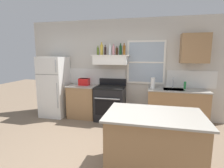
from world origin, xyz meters
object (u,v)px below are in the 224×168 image
bottle_balsamic_dark (105,51)px  kitchen_island (153,143)px  bottle_dark_green_wine (121,50)px  bottle_amber_wine (124,50)px  bottle_clear_tall (110,50)px  bottle_champagne_gold_foil (102,50)px  bottle_rose_pink (114,50)px  dish_soap_bottle (185,85)px  paper_towel_roll (153,83)px  refrigerator (54,87)px  stove_range (110,103)px  toaster (84,82)px  bottle_brown_stout (117,51)px  bottle_olive_oil_square (98,51)px

bottle_balsamic_dark → kitchen_island: 2.74m
bottle_dark_green_wine → bottle_amber_wine: size_ratio=1.02×
bottle_clear_tall → bottle_dark_green_wine: 0.30m
bottle_balsamic_dark → bottle_dark_green_wine: 0.40m
bottle_champagne_gold_foil → bottle_amber_wine: (0.61, -0.05, -0.02)m
bottle_rose_pink → dish_soap_bottle: 2.02m
bottle_balsamic_dark → bottle_dark_green_wine: bearing=7.0°
bottle_clear_tall → paper_towel_roll: bottle_clear_tall is taller
dish_soap_bottle → bottle_dark_green_wine: bearing=-178.9°
bottle_clear_tall → kitchen_island: size_ratio=0.21×
paper_towel_roll → dish_soap_bottle: bearing=7.3°
bottle_rose_pink → dish_soap_bottle: size_ratio=1.58×
dish_soap_bottle → kitchen_island: size_ratio=0.13×
refrigerator → stove_range: bearing=0.8°
toaster → bottle_champagne_gold_foil: 1.01m
refrigerator → bottle_balsamic_dark: 1.81m
bottle_rose_pink → bottle_amber_wine: size_ratio=0.96×
stove_range → paper_towel_roll: bearing=1.9°
toaster → bottle_brown_stout: bottle_brown_stout is taller
bottle_champagne_gold_foil → kitchen_island: 2.84m
toaster → kitchen_island: 2.80m
refrigerator → bottle_amber_wine: bearing=1.8°
refrigerator → toaster: size_ratio=5.70×
bottle_olive_oil_square → kitchen_island: size_ratio=0.17×
toaster → dish_soap_bottle: 2.64m
bottle_amber_wine → kitchen_island: bottle_amber_wine is taller
bottle_balsamic_dark → bottle_clear_tall: (0.11, 0.08, 0.02)m
bottle_balsamic_dark → bottle_amber_wine: size_ratio=0.87×
bottle_brown_stout → kitchen_island: bottle_brown_stout is taller
bottle_champagne_gold_foil → paper_towel_roll: (1.36, -0.06, -0.84)m
bottle_champagne_gold_foil → bottle_dark_green_wine: (0.51, 0.01, -0.01)m
bottle_olive_oil_square → kitchen_island: (1.49, -2.03, -1.39)m
bottle_balsamic_dark → bottle_champagne_gold_foil: bearing=161.8°
bottle_dark_green_wine → bottle_amber_wine: 0.12m
bottle_dark_green_wine → bottle_olive_oil_square: bearing=-179.2°
stove_range → bottle_brown_stout: 1.39m
toaster → bottle_olive_oil_square: 0.93m
bottle_dark_green_wine → kitchen_island: bottle_dark_green_wine is taller
toaster → dish_soap_bottle: toaster is taller
dish_soap_bottle → kitchen_island: bearing=-110.0°
bottle_rose_pink → kitchen_island: bottle_rose_pink is taller
bottle_amber_wine → bottle_champagne_gold_foil: bearing=175.0°
stove_range → bottle_rose_pink: size_ratio=3.84×
bottle_brown_stout → bottle_dark_green_wine: bottle_dark_green_wine is taller
bottle_balsamic_dark → bottle_brown_stout: bottle_balsamic_dark is taller
bottle_amber_wine → paper_towel_roll: 1.11m
refrigerator → bottle_clear_tall: size_ratio=5.74×
bottle_clear_tall → bottle_brown_stout: size_ratio=1.33×
stove_range → bottle_champagne_gold_foil: size_ratio=3.28×
refrigerator → bottle_balsamic_dark: bearing=3.1°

